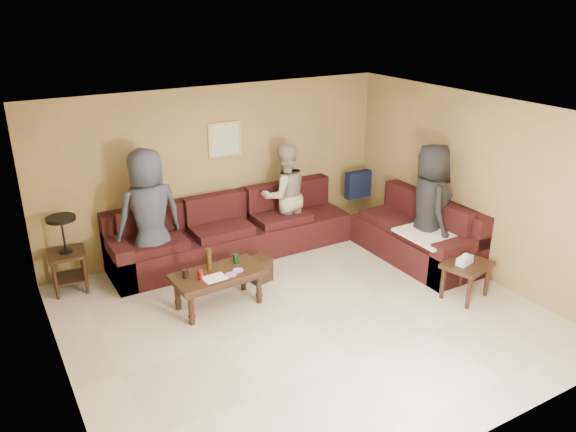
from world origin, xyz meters
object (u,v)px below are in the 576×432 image
at_px(side_table_right, 466,268).
at_px(waste_bin, 259,269).
at_px(end_table_left, 66,253).
at_px(person_left, 150,216).
at_px(sectional_sofa, 298,237).
at_px(person_middle, 285,195).
at_px(person_right, 429,206).
at_px(coffee_table, 218,277).

relative_size(side_table_right, waste_bin, 2.06).
relative_size(end_table_left, person_left, 0.57).
bearing_deg(person_left, sectional_sofa, 163.59).
xyz_separation_m(person_left, person_middle, (2.16, 0.11, -0.12)).
bearing_deg(end_table_left, person_left, -11.51).
bearing_deg(person_middle, side_table_right, 118.74).
bearing_deg(person_right, person_middle, 63.34).
bearing_deg(end_table_left, person_right, -21.07).
distance_m(sectional_sofa, waste_bin, 0.95).
relative_size(person_left, person_right, 1.03).
distance_m(waste_bin, person_right, 2.57).
height_order(waste_bin, person_right, person_right).
distance_m(side_table_right, person_middle, 2.94).
height_order(side_table_right, waste_bin, side_table_right).
bearing_deg(person_right, waste_bin, 95.06).
bearing_deg(person_right, person_left, 89.52).
relative_size(sectional_sofa, person_left, 2.50).
distance_m(sectional_sofa, person_middle, 0.72).
distance_m(person_left, person_right, 3.90).
distance_m(person_middle, person_right, 2.19).
relative_size(end_table_left, person_right, 0.58).
bearing_deg(sectional_sofa, waste_bin, -156.23).
height_order(sectional_sofa, side_table_right, sectional_sofa).
xyz_separation_m(person_left, person_right, (3.57, -1.57, -0.02)).
xyz_separation_m(waste_bin, person_left, (-1.23, 0.80, 0.76)).
bearing_deg(person_middle, sectional_sofa, 87.68).
bearing_deg(sectional_sofa, end_table_left, 168.55).
bearing_deg(person_middle, end_table_left, 2.84).
height_order(end_table_left, person_right, person_right).
bearing_deg(end_table_left, waste_bin, -23.83).
relative_size(sectional_sofa, waste_bin, 13.76).
height_order(side_table_right, person_right, person_right).
height_order(sectional_sofa, end_table_left, end_table_left).
height_order(sectional_sofa, person_middle, person_middle).
relative_size(waste_bin, person_left, 0.18).
bearing_deg(waste_bin, person_right, -18.24).
bearing_deg(coffee_table, end_table_left, 138.39).
bearing_deg(waste_bin, person_left, 146.90).
height_order(side_table_right, person_middle, person_middle).
bearing_deg(sectional_sofa, person_left, 168.58).
xyz_separation_m(side_table_right, person_left, (-3.34, 2.56, 0.51)).
bearing_deg(person_left, coffee_table, 106.97).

